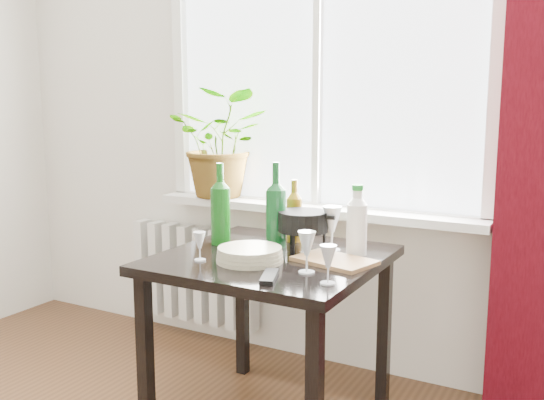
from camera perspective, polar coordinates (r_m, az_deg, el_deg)
The scene contains 18 objects.
window at distance 3.04m, azimuth 4.51°, elevation 13.88°, with size 1.72×0.08×1.62m.
windowsill at distance 3.01m, azimuth 3.77°, elevation -0.87°, with size 1.72×0.20×0.04m.
radiator at distance 3.52m, azimuth -7.32°, elevation -6.88°, with size 0.80×0.10×0.55m.
table at distance 2.49m, azimuth -0.05°, elevation -7.24°, with size 0.85×0.85×0.74m.
potted_plant at distance 3.25m, azimuth -4.65°, elevation 5.35°, with size 0.52×0.45×0.58m, color #286C1C.
wine_bottle_left at distance 2.63m, azimuth -4.88°, elevation -0.27°, with size 0.08×0.08×0.36m, color #0E490F, non-canonical shape.
wine_bottle_right at distance 2.56m, azimuth 0.37°, elevation -0.40°, with size 0.09×0.09×0.37m, color #0C4119, non-canonical shape.
bottle_amber at distance 2.68m, azimuth 2.10°, elevation -0.93°, with size 0.07×0.07×0.28m, color #7E570E, non-canonical shape.
cleaning_bottle at distance 2.46m, azimuth 8.00°, elevation -1.83°, with size 0.08×0.08×0.29m, color white, non-canonical shape.
wineglass_front_right at distance 2.20m, azimuth 3.29°, elevation -4.90°, with size 0.07×0.07×0.16m, color silver, non-canonical shape.
wineglass_far_right at distance 2.08m, azimuth 5.31°, elevation -6.05°, with size 0.06×0.06×0.14m, color silver, non-canonical shape.
wineglass_back_center at distance 2.52m, azimuth 5.66°, elevation -2.63°, with size 0.08×0.08×0.19m, color silver, non-canonical shape.
wineglass_back_left at distance 2.78m, azimuth 0.53°, elevation -1.68°, with size 0.07×0.07×0.17m, color white, non-canonical shape.
wineglass_front_left at distance 2.38m, azimuth -6.82°, elevation -4.34°, with size 0.05×0.05×0.12m, color white, non-canonical shape.
plate_stack at distance 2.36m, azimuth -2.11°, elevation -5.15°, with size 0.26×0.26×0.06m, color beige.
fondue_pot at distance 2.54m, azimuth 2.95°, elevation -2.86°, with size 0.24×0.21×0.16m, color black, non-canonical shape.
tv_remote at distance 2.14m, azimuth -0.26°, elevation -7.23°, with size 0.05×0.16×0.02m, color black.
cutting_board at distance 2.36m, azimuth 5.89°, elevation -5.70°, with size 0.30×0.19×0.02m, color #986F44.
Camera 1 is at (1.25, -0.54, 1.36)m, focal length 40.00 mm.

